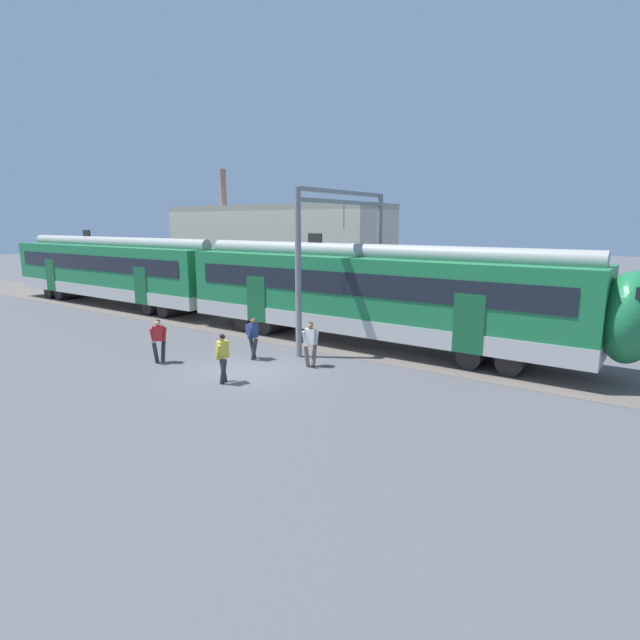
{
  "coord_description": "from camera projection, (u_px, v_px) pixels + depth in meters",
  "views": [
    {
      "loc": [
        11.9,
        -12.32,
        5.18
      ],
      "look_at": [
        1.26,
        2.67,
        1.6
      ],
      "focal_mm": 28.0,
      "sensor_mm": 36.0,
      "label": 1
    }
  ],
  "objects": [
    {
      "name": "ground_plane",
      "position": [
        247.0,
        372.0,
        17.61
      ],
      "size": [
        160.0,
        160.0,
        0.0
      ],
      "primitive_type": "plane",
      "color": "#515156"
    },
    {
      "name": "track_bed",
      "position": [
        195.0,
        317.0,
        27.83
      ],
      "size": [
        80.0,
        4.4,
        0.01
      ],
      "primitive_type": "cube",
      "color": "#605951",
      "rests_on": "ground"
    },
    {
      "name": "commuter_train",
      "position": [
        225.0,
        280.0,
        25.99
      ],
      "size": [
        38.05,
        3.07,
        4.73
      ],
      "color": "#B7B7B2",
      "rests_on": "ground"
    },
    {
      "name": "pedestrian_red",
      "position": [
        159.0,
        337.0,
        18.65
      ],
      "size": [
        0.5,
        0.71,
        1.67
      ],
      "color": "#28282D",
      "rests_on": "ground"
    },
    {
      "name": "pedestrian_navy",
      "position": [
        253.0,
        334.0,
        19.14
      ],
      "size": [
        0.63,
        0.54,
        1.67
      ],
      "color": "#28282D",
      "rests_on": "ground"
    },
    {
      "name": "pedestrian_yellow",
      "position": [
        223.0,
        355.0,
        16.26
      ],
      "size": [
        0.62,
        0.59,
        1.67
      ],
      "color": "#28282D",
      "rests_on": "ground"
    },
    {
      "name": "pedestrian_white",
      "position": [
        311.0,
        340.0,
        18.16
      ],
      "size": [
        0.54,
        0.69,
        1.67
      ],
      "color": "#6B6051",
      "rests_on": "ground"
    },
    {
      "name": "catenary_gantry",
      "position": [
        344.0,
        244.0,
        21.43
      ],
      "size": [
        0.24,
        6.64,
        6.53
      ],
      "color": "gray",
      "rests_on": "ground"
    },
    {
      "name": "background_building",
      "position": [
        275.0,
        251.0,
        36.05
      ],
      "size": [
        17.13,
        5.0,
        9.2
      ],
      "color": "beige",
      "rests_on": "ground"
    }
  ]
}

